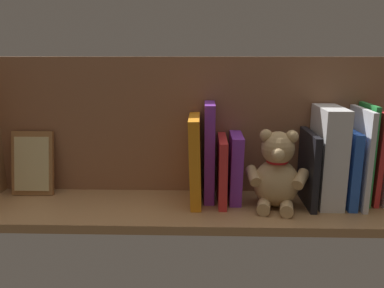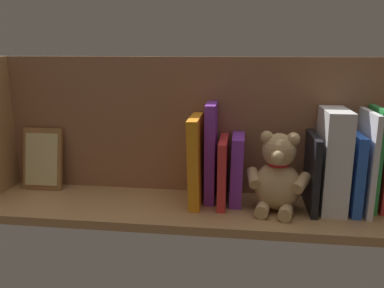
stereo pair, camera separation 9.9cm
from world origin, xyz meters
The scene contains 14 objects.
ground_plane centered at (0.00, 0.00, -1.10)cm, with size 115.10×26.77×2.20cm, color #A87A4C.
shelf_back_panel centered at (0.00, -11.13, 18.86)cm, with size 115.10×1.50×37.72cm, color #976444.
book_1 centered at (-47.48, -4.33, 12.26)cm, with size 1.31×11.30×24.51cm, color red.
book_2 centered at (-45.25, -4.33, 13.03)cm, with size 1.21×11.31×26.05cm, color green.
book_3 centered at (-43.02, -2.36, 12.62)cm, with size 1.29×15.25×25.24cm, color silver.
book_4 centered at (-40.26, -2.67, 9.88)cm, with size 2.26×14.62×19.76cm, color blue.
dictionary_thick_white centered at (-35.09, -2.59, 12.75)cm, with size 6.13×14.59×25.50cm, color silver.
book_5 centered at (-30.21, -2.10, 9.56)cm, with size 1.66×15.76×19.12cm, color black.
teddy_bear centered at (-21.62, 0.67, 8.92)cm, with size 16.14×14.48×20.26cm.
book_6 centered at (-11.43, -4.05, 8.97)cm, with size 3.08×11.86×17.95cm, color purple.
book_7 centered at (-7.86, -2.59, 8.70)cm, with size 2.11×14.80×17.40cm, color red.
book_8 centered at (-4.49, -4.57, 13.07)cm, with size 2.66×10.84×26.15cm, color purple.
book_9 centered at (-0.81, -2.37, 11.48)cm, with size 2.76×15.23×22.95cm, color orange.
picture_frame_leaning centered at (44.67, -7.21, 8.75)cm, with size 11.52×4.88×17.74cm.
Camera 2 is at (-12.63, 95.58, 39.93)cm, focal length 36.76 mm.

